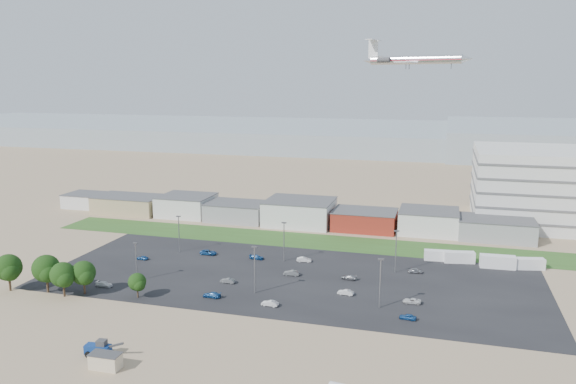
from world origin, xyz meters
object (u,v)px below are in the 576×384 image
(parked_car_11, at_px, (304,260))
(parked_car_12, at_px, (349,277))
(tree_far_left, at_px, (9,270))
(parked_car_8, at_px, (415,271))
(parked_car_0, at_px, (412,301))
(parked_car_5, at_px, (142,258))
(parked_car_10, at_px, (104,284))
(parked_car_6, at_px, (257,257))
(parked_car_7, at_px, (291,273))
(parked_car_3, at_px, (212,295))
(telehandler, at_px, (98,348))
(parked_car_4, at_px, (228,281))
(parked_car_1, at_px, (346,292))
(parked_car_2, at_px, (408,317))
(parked_car_13, at_px, (270,303))
(portable_shed, at_px, (106,361))
(parked_car_9, at_px, (208,252))
(box_trailer_a, at_px, (438,255))
(airliner, at_px, (415,60))

(parked_car_11, distance_m, parked_car_12, 17.09)
(tree_far_left, xyz_separation_m, parked_car_8, (88.78, 37.60, -4.28))
(parked_car_0, bearing_deg, parked_car_5, -99.82)
(parked_car_10, relative_size, parked_car_12, 1.06)
(parked_car_6, height_order, parked_car_7, parked_car_7)
(parked_car_0, relative_size, parked_car_3, 0.94)
(telehandler, distance_m, parked_car_4, 40.57)
(parked_car_1, bearing_deg, parked_car_2, 61.91)
(parked_car_4, height_order, parked_car_10, parked_car_4)
(parked_car_10, height_order, parked_car_12, parked_car_10)
(tree_far_left, bearing_deg, parked_car_13, 7.31)
(portable_shed, xyz_separation_m, parked_car_10, (-22.37, 33.12, -0.75))
(parked_car_3, height_order, parked_car_6, parked_car_3)
(parked_car_2, xyz_separation_m, parked_car_8, (-0.12, 28.90, 0.03))
(parked_car_7, distance_m, parked_car_9, 28.45)
(parked_car_5, bearing_deg, parked_car_13, 66.06)
(portable_shed, bearing_deg, tree_far_left, 147.60)
(parked_car_2, distance_m, parked_car_5, 74.12)
(parked_car_5, xyz_separation_m, parked_car_12, (56.05, -0.12, 0.01))
(telehandler, relative_size, parked_car_11, 1.86)
(parked_car_0, distance_m, parked_car_2, 8.76)
(parked_car_12, bearing_deg, parked_car_10, -65.05)
(parked_car_6, distance_m, parked_car_9, 14.18)
(portable_shed, bearing_deg, parked_car_11, 72.68)
(box_trailer_a, bearing_deg, tree_far_left, -156.85)
(parked_car_0, relative_size, parked_car_9, 0.84)
(parked_car_0, height_order, parked_car_4, parked_car_4)
(telehandler, xyz_separation_m, parked_car_12, (35.78, 49.83, -0.94))
(parked_car_5, bearing_deg, parked_car_12, 91.94)
(parked_car_3, bearing_deg, tree_far_left, -75.82)
(parked_car_4, bearing_deg, parked_car_10, -66.60)
(parked_car_1, height_order, parked_car_12, parked_car_1)
(box_trailer_a, distance_m, airliner, 79.05)
(tree_far_left, distance_m, parked_car_3, 47.15)
(parked_car_2, xyz_separation_m, parked_car_7, (-29.53, 18.72, 0.07))
(parked_car_3, bearing_deg, airliner, 163.09)
(box_trailer_a, xyz_separation_m, parked_car_12, (-20.52, -21.23, -0.82))
(parked_car_12, xyz_separation_m, parked_car_13, (-13.49, -20.64, 0.05))
(telehandler, distance_m, parked_car_11, 63.96)
(parked_car_6, bearing_deg, parked_car_3, -177.87)
(parked_car_3, height_order, parked_car_4, parked_car_3)
(parked_car_0, bearing_deg, parked_car_9, -110.57)
(parked_car_7, bearing_deg, parked_car_9, -113.13)
(parked_car_3, bearing_deg, parked_car_12, 128.95)
(parked_car_0, bearing_deg, airliner, -176.83)
(box_trailer_a, xyz_separation_m, parked_car_7, (-34.67, -22.16, -0.72))
(airliner, xyz_separation_m, parked_car_0, (6.67, -89.49, -53.96))
(box_trailer_a, relative_size, parked_car_10, 1.82)
(parked_car_1, bearing_deg, parked_car_4, -83.60)
(parked_car_5, distance_m, parked_car_6, 30.73)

